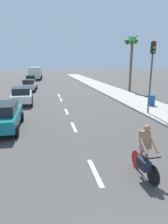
# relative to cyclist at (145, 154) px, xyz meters

# --- Properties ---
(ground_plane) EXTENTS (160.00, 160.00, 0.00)m
(ground_plane) POSITION_rel_cyclist_xyz_m (-1.53, 15.87, -0.83)
(ground_plane) COLOR #423F3D
(sidewalk_strip) EXTENTS (3.60, 80.00, 0.14)m
(sidewalk_strip) POSITION_rel_cyclist_xyz_m (5.70, 17.87, -0.76)
(sidewalk_strip) COLOR #9E998E
(sidewalk_strip) RESTS_ON ground
(lane_stripe_1) EXTENTS (0.16, 1.80, 0.01)m
(lane_stripe_1) POSITION_rel_cyclist_xyz_m (-1.53, 0.56, -0.83)
(lane_stripe_1) COLOR white
(lane_stripe_1) RESTS_ON ground
(lane_stripe_2) EXTENTS (0.16, 1.80, 0.01)m
(lane_stripe_2) POSITION_rel_cyclist_xyz_m (-1.53, 5.60, -0.83)
(lane_stripe_2) COLOR white
(lane_stripe_2) RESTS_ON ground
(lane_stripe_3) EXTENTS (0.16, 1.80, 0.01)m
(lane_stripe_3) POSITION_rel_cyclist_xyz_m (-1.53, 9.49, -0.83)
(lane_stripe_3) COLOR white
(lane_stripe_3) RESTS_ON ground
(lane_stripe_4) EXTENTS (0.16, 1.80, 0.01)m
(lane_stripe_4) POSITION_rel_cyclist_xyz_m (-1.53, 14.67, -0.83)
(lane_stripe_4) COLOR white
(lane_stripe_4) RESTS_ON ground
(lane_stripe_5) EXTENTS (0.16, 1.80, 0.01)m
(lane_stripe_5) POSITION_rel_cyclist_xyz_m (-1.53, 17.40, -0.83)
(lane_stripe_5) COLOR white
(lane_stripe_5) RESTS_ON ground
(cyclist) EXTENTS (0.64, 1.71, 1.82)m
(cyclist) POSITION_rel_cyclist_xyz_m (0.00, 0.00, 0.00)
(cyclist) COLOR black
(cyclist) RESTS_ON ground
(parked_car_teal) EXTENTS (2.01, 4.29, 1.57)m
(parked_car_teal) POSITION_rel_cyclist_xyz_m (-5.58, 5.99, 0.01)
(parked_car_teal) COLOR #14727A
(parked_car_teal) RESTS_ON ground
(parked_car_white) EXTENTS (2.05, 4.14, 1.57)m
(parked_car_white) POSITION_rel_cyclist_xyz_m (-5.23, 13.14, 0.01)
(parked_car_white) COLOR white
(parked_car_white) RESTS_ON ground
(parked_car_silver) EXTENTS (1.95, 3.97, 1.57)m
(parked_car_silver) POSITION_rel_cyclist_xyz_m (-5.15, 21.87, 0.00)
(parked_car_silver) COLOR #B7BABF
(parked_car_silver) RESTS_ON ground
(parked_car_black) EXTENTS (1.99, 4.06, 1.57)m
(parked_car_black) POSITION_rel_cyclist_xyz_m (-5.52, 31.02, 0.01)
(parked_car_black) COLOR black
(parked_car_black) RESTS_ON ground
(delivery_truck) EXTENTS (2.91, 6.35, 2.80)m
(delivery_truck) POSITION_rel_cyclist_xyz_m (-5.01, 39.92, 0.67)
(delivery_truck) COLOR maroon
(delivery_truck) RESTS_ON ground
(palm_tree_far) EXTENTS (1.96, 1.81, 7.40)m
(palm_tree_far) POSITION_rel_cyclist_xyz_m (8.18, 19.14, 5.00)
(palm_tree_far) COLOR brown
(palm_tree_far) RESTS_ON ground
(traffic_signal) EXTENTS (0.28, 0.33, 5.20)m
(traffic_signal) POSITION_rel_cyclist_xyz_m (4.30, 7.34, 2.78)
(traffic_signal) COLOR #4C4C51
(traffic_signal) RESTS_ON ground
(trash_bin_far) EXTENTS (0.60, 0.60, 0.90)m
(trash_bin_far) POSITION_rel_cyclist_xyz_m (5.91, 9.68, -0.24)
(trash_bin_far) COLOR #14518C
(trash_bin_far) RESTS_ON sidewalk_strip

